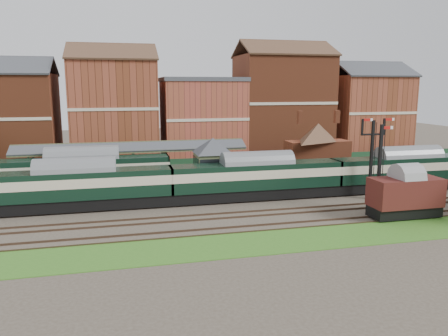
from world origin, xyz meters
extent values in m
plane|color=#473D33|center=(0.00, 0.00, 0.00)|extent=(160.00, 160.00, 0.00)
cube|color=#2D6619|center=(0.00, 16.00, 0.03)|extent=(90.00, 4.50, 0.06)
cube|color=#2D6619|center=(0.00, -12.00, 0.03)|extent=(90.00, 5.00, 0.06)
cube|color=#193823|center=(0.00, 18.00, 0.75)|extent=(90.00, 0.12, 1.50)
cube|color=#2D2D2D|center=(-5.00, 9.75, 0.50)|extent=(55.00, 3.40, 1.00)
cube|color=#697755|center=(-3.00, 3.25, 1.20)|extent=(3.40, 3.20, 2.40)
cube|color=#4C5535|center=(-3.00, 3.25, 3.40)|extent=(3.60, 3.40, 2.00)
pyramid|color=#383A3F|center=(-3.00, 3.25, 5.20)|extent=(5.40, 5.40, 1.60)
cube|color=brown|center=(5.00, 3.25, 1.10)|extent=(3.00, 2.40, 2.20)
cube|color=#4C3323|center=(5.00, 2.60, 2.55)|extent=(3.20, 1.34, 0.79)
cube|color=#4C3323|center=(5.00, 3.90, 2.55)|extent=(3.20, 1.34, 0.79)
cube|color=brown|center=(12.00, 9.75, 2.75)|extent=(8.00, 3.00, 3.50)
pyramid|color=#4C3323|center=(12.00, 9.75, 5.60)|extent=(8.10, 8.10, 2.20)
cube|color=brown|center=(9.50, 9.75, 6.10)|extent=(0.60, 0.60, 1.60)
cube|color=brown|center=(14.50, 9.75, 6.10)|extent=(0.60, 0.60, 1.60)
cube|color=#4C5535|center=(-22.00, 8.45, 2.70)|extent=(0.22, 0.22, 3.40)
cube|color=#4C5535|center=(0.00, 11.05, 2.70)|extent=(0.22, 0.22, 3.40)
cube|color=#383A3F|center=(-11.00, 8.80, 4.60)|extent=(26.00, 1.99, 0.90)
cube|color=#383A3F|center=(-11.00, 10.70, 4.60)|extent=(26.00, 1.99, 0.90)
cube|color=#4C5535|center=(-11.00, 9.75, 4.98)|extent=(26.00, 0.20, 0.20)
cube|color=black|center=(12.00, -2.50, 4.00)|extent=(0.25, 0.25, 8.00)
cube|color=black|center=(12.00, -2.50, 6.60)|extent=(2.60, 0.18, 0.18)
cube|color=#B2140F|center=(11.35, -2.50, 8.05)|extent=(1.10, 0.08, 0.25)
cube|color=#B2140F|center=(13.75, -2.50, 8.05)|extent=(1.10, 0.08, 0.25)
cube|color=black|center=(10.00, -7.00, 4.00)|extent=(0.25, 0.25, 8.00)
cube|color=#B2140F|center=(10.55, -7.00, 7.70)|extent=(1.10, 0.08, 0.25)
cube|color=brown|center=(-28.00, 25.00, 6.50)|extent=(14.00, 10.00, 13.00)
cube|color=brown|center=(-13.00, 25.00, 7.50)|extent=(12.00, 10.00, 15.00)
cube|color=#994031|center=(0.00, 25.00, 6.00)|extent=(12.00, 10.00, 12.00)
cube|color=brown|center=(13.00, 25.00, 8.00)|extent=(14.00, 10.00, 16.00)
cube|color=brown|center=(28.00, 25.00, 6.50)|extent=(12.00, 10.00, 13.00)
cube|color=black|center=(-16.47, 0.00, 0.69)|extent=(17.30, 2.42, 1.06)
cube|color=black|center=(-16.47, 0.00, 2.47)|extent=(17.30, 2.69, 2.50)
cube|color=beige|center=(-16.47, 0.00, 2.77)|extent=(17.32, 2.73, 0.86)
cube|color=slate|center=(-16.47, 0.00, 3.86)|extent=(17.30, 2.69, 0.58)
cube|color=black|center=(0.82, 0.00, 0.69)|extent=(17.30, 2.42, 1.06)
cube|color=black|center=(0.82, 0.00, 2.47)|extent=(17.30, 2.69, 2.50)
cube|color=beige|center=(0.82, 0.00, 2.77)|extent=(17.32, 2.73, 0.86)
cube|color=slate|center=(0.82, 0.00, 3.86)|extent=(17.30, 2.69, 0.58)
cube|color=black|center=(18.12, 0.00, 0.69)|extent=(17.30, 2.42, 1.06)
cube|color=black|center=(18.12, 0.00, 2.47)|extent=(17.30, 2.69, 2.50)
cube|color=beige|center=(18.12, 0.00, 2.77)|extent=(17.32, 2.73, 0.86)
cube|color=slate|center=(18.12, 0.00, 3.86)|extent=(17.30, 2.69, 0.58)
cube|color=black|center=(-16.32, 6.50, 0.71)|extent=(17.99, 2.52, 1.10)
cube|color=black|center=(-16.32, 6.50, 2.56)|extent=(17.99, 2.80, 2.60)
cube|color=beige|center=(-16.32, 6.50, 2.87)|extent=(18.01, 2.84, 0.90)
cube|color=slate|center=(-16.32, 6.50, 4.01)|extent=(17.99, 2.80, 0.60)
cube|color=black|center=(11.38, -9.00, 0.62)|extent=(6.10, 2.25, 0.92)
cube|color=#491C14|center=(11.38, -9.00, 2.30)|extent=(6.10, 2.64, 2.44)
cube|color=gray|center=(11.38, -9.00, 3.64)|extent=(6.10, 2.64, 0.45)
camera|label=1|loc=(-12.43, -40.95, 11.25)|focal=35.00mm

